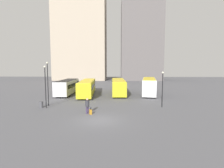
# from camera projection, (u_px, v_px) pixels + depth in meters

# --- Properties ---
(ground_plane) EXTENTS (160.00, 160.00, 0.00)m
(ground_plane) POSITION_uv_depth(u_px,v_px,m) (99.00, 120.00, 17.94)
(ground_plane) COLOR #56565B
(building_block_left) EXTENTS (21.25, 12.15, 38.95)m
(building_block_left) POSITION_uv_depth(u_px,v_px,m) (80.00, 33.00, 73.20)
(building_block_left) COLOR tan
(building_block_left) RESTS_ON ground_plane
(building_block_right) EXTENTS (16.37, 12.85, 31.63)m
(building_block_right) POSITION_uv_depth(u_px,v_px,m) (141.00, 42.00, 72.69)
(building_block_right) COLOR #5B5656
(building_block_right) RESTS_ON ground_plane
(bus_0) EXTENTS (2.51, 9.20, 2.91)m
(bus_0) POSITION_uv_depth(u_px,v_px,m) (67.00, 87.00, 34.65)
(bus_0) COLOR silver
(bus_0) RESTS_ON ground_plane
(bus_1) EXTENTS (3.44, 12.46, 2.84)m
(bus_1) POSITION_uv_depth(u_px,v_px,m) (87.00, 87.00, 34.32)
(bus_1) COLOR gold
(bus_1) RESTS_ON ground_plane
(bus_2) EXTENTS (2.92, 11.75, 2.89)m
(bus_2) POSITION_uv_depth(u_px,v_px,m) (118.00, 86.00, 35.69)
(bus_2) COLOR gold
(bus_2) RESTS_ON ground_plane
(bus_3) EXTENTS (4.06, 10.26, 3.21)m
(bus_3) POSITION_uv_depth(u_px,v_px,m) (149.00, 86.00, 34.72)
(bus_3) COLOR silver
(bus_3) RESTS_ON ground_plane
(traveler) EXTENTS (0.63, 0.63, 1.84)m
(traveler) POSITION_uv_depth(u_px,v_px,m) (87.00, 104.00, 20.44)
(traveler) COLOR #382D4C
(traveler) RESTS_ON ground_plane
(suitcase) EXTENTS (0.38, 0.43, 0.84)m
(suitcase) POSITION_uv_depth(u_px,v_px,m) (90.00, 112.00, 20.20)
(suitcase) COLOR #B27A1E
(suitcase) RESTS_ON ground_plane
(lamp_post_0) EXTENTS (0.28, 0.28, 6.18)m
(lamp_post_0) POSITION_uv_depth(u_px,v_px,m) (48.00, 80.00, 24.54)
(lamp_post_0) COLOR black
(lamp_post_0) RESTS_ON ground_plane
(lamp_post_1) EXTENTS (0.28, 0.28, 4.86)m
(lamp_post_1) POSITION_uv_depth(u_px,v_px,m) (163.00, 86.00, 23.55)
(lamp_post_1) COLOR black
(lamp_post_1) RESTS_ON ground_plane
(lamp_post_2) EXTENTS (0.28, 0.28, 5.64)m
(lamp_post_2) POSITION_uv_depth(u_px,v_px,m) (45.00, 83.00, 23.01)
(lamp_post_2) COLOR black
(lamp_post_2) RESTS_ON ground_plane
(trash_bin) EXTENTS (0.52, 0.52, 0.85)m
(trash_bin) POSITION_uv_depth(u_px,v_px,m) (41.00, 104.00, 23.55)
(trash_bin) COLOR #47474C
(trash_bin) RESTS_ON ground_plane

